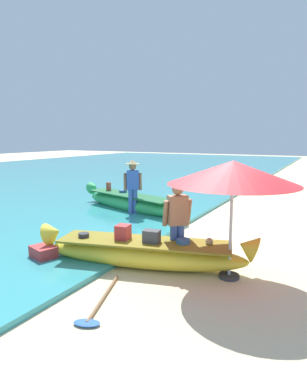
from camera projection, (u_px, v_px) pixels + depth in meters
ground_plane at (201, 256)px, 6.93m from camera, size 80.00×80.00×0.00m
sea at (40, 177)px, 20.06m from camera, size 24.00×56.00×0.10m
boat_yellow_foreground at (144, 252)px, 6.31m from camera, size 4.14×1.75×0.81m
boat_green_midground at (130, 202)px, 10.96m from camera, size 4.37×1.86×0.87m
person_vendor_hatted at (133, 184)px, 10.21m from camera, size 0.56×0.48×1.75m
person_tourist_customer at (177, 220)px, 6.31m from camera, size 0.53×0.52×1.58m
patio_umbrella_large at (233, 173)px, 5.56m from camera, size 2.19×2.19×2.05m
cooler_box at (44, 254)px, 6.59m from camera, size 0.59×0.51×0.31m
paddle at (98, 305)px, 4.85m from camera, size 0.71×1.57×0.05m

